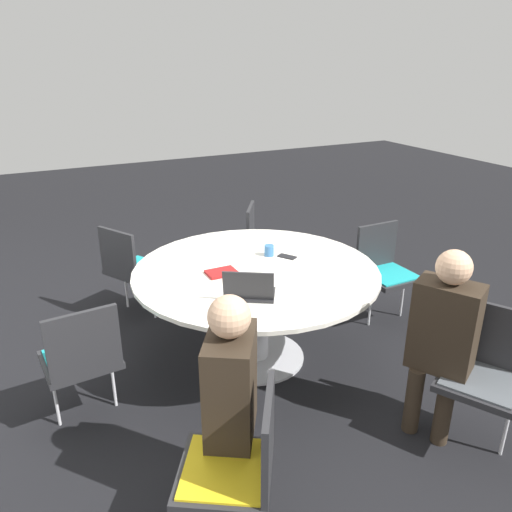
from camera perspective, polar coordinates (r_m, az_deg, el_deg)
ground_plane at (r=3.96m, az=-0.00°, el=-11.47°), size 16.00×16.00×0.00m
conference_table at (r=3.66m, az=-0.00°, el=-3.57°), size 1.77×1.77×0.75m
chair_0 at (r=2.41m, az=-1.91°, el=-22.35°), size 0.60×0.59×0.84m
chair_1 at (r=3.25m, az=24.67°, el=-11.46°), size 0.59×0.58×0.84m
chair_2 at (r=4.43m, az=14.50°, el=-1.11°), size 0.42×0.44×0.84m
chair_3 at (r=4.88m, az=0.86°, el=1.78°), size 0.60×0.59×0.84m
chair_4 at (r=4.46m, az=-14.12°, el=-0.93°), size 0.59×0.58×0.84m
chair_5 at (r=3.25m, az=-19.30°, el=-10.59°), size 0.46×0.47×0.84m
person_0 at (r=2.47m, az=-3.24°, el=-15.03°), size 0.42×0.38×1.19m
person_1 at (r=3.12m, az=20.61°, el=-8.04°), size 0.42×0.36×1.19m
laptop at (r=3.15m, az=-0.77°, el=-3.97°), size 0.37×0.39×0.21m
spiral_notebook at (r=3.52m, az=-3.96°, el=-1.89°), size 0.15×0.21×0.02m
coffee_cup at (r=3.82m, az=1.51°, el=0.63°), size 0.07×0.07×0.08m
cell_phone at (r=3.81m, az=3.57°, el=-0.07°), size 0.16×0.13×0.01m
handbag at (r=5.16m, az=-5.24°, el=-1.43°), size 0.36×0.16×0.28m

